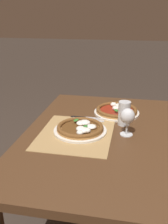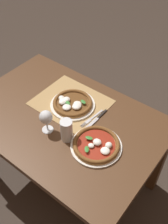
{
  "view_description": "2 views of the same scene",
  "coord_description": "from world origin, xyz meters",
  "px_view_note": "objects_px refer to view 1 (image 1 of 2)",
  "views": [
    {
      "loc": [
        1.32,
        0.16,
        1.38
      ],
      "look_at": [
        -0.12,
        -0.13,
        0.81
      ],
      "focal_mm": 42.0,
      "sensor_mm": 36.0,
      "label": 1
    },
    {
      "loc": [
        -0.82,
        0.83,
        1.96
      ],
      "look_at": [
        -0.11,
        -0.08,
        0.79
      ],
      "focal_mm": 42.0,
      "sensor_mm": 36.0,
      "label": 2
    }
  ],
  "objects_px": {
    "fork": "(89,120)",
    "knife": "(88,118)",
    "pizza_near": "(81,128)",
    "pizza_far": "(117,111)",
    "pint_glass": "(124,114)",
    "wine_glass": "(127,117)"
  },
  "relations": [
    {
      "from": "pint_glass",
      "to": "fork",
      "type": "height_order",
      "value": "pint_glass"
    },
    {
      "from": "pizza_far",
      "to": "pint_glass",
      "type": "bearing_deg",
      "value": 17.57
    },
    {
      "from": "fork",
      "to": "pizza_far",
      "type": "bearing_deg",
      "value": 133.47
    },
    {
      "from": "pint_glass",
      "to": "wine_glass",
      "type": "bearing_deg",
      "value": 9.11
    },
    {
      "from": "pizza_near",
      "to": "fork",
      "type": "xyz_separation_m",
      "value": [
        -0.17,
        0.01,
        -0.02
      ]
    },
    {
      "from": "knife",
      "to": "pizza_near",
      "type": "bearing_deg",
      "value": -0.73
    },
    {
      "from": "pizza_near",
      "to": "pint_glass",
      "type": "xyz_separation_m",
      "value": [
        -0.15,
        0.23,
        0.05
      ]
    },
    {
      "from": "pizza_near",
      "to": "pint_glass",
      "type": "height_order",
      "value": "pint_glass"
    },
    {
      "from": "pint_glass",
      "to": "pizza_far",
      "type": "bearing_deg",
      "value": -162.43
    },
    {
      "from": "pizza_far",
      "to": "pint_glass",
      "type": "xyz_separation_m",
      "value": [
        0.18,
        0.06,
        0.05
      ]
    },
    {
      "from": "pizza_near",
      "to": "pint_glass",
      "type": "distance_m",
      "value": 0.28
    },
    {
      "from": "pint_glass",
      "to": "fork",
      "type": "xyz_separation_m",
      "value": [
        -0.02,
        -0.22,
        -0.06
      ]
    },
    {
      "from": "fork",
      "to": "knife",
      "type": "height_order",
      "value": "knife"
    },
    {
      "from": "pizza_near",
      "to": "pizza_far",
      "type": "bearing_deg",
      "value": 151.83
    },
    {
      "from": "pizza_far",
      "to": "knife",
      "type": "bearing_deg",
      "value": -53.87
    },
    {
      "from": "pizza_far",
      "to": "knife",
      "type": "height_order",
      "value": "pizza_far"
    },
    {
      "from": "pizza_far",
      "to": "fork",
      "type": "relative_size",
      "value": 1.49
    },
    {
      "from": "pizza_far",
      "to": "pint_glass",
      "type": "distance_m",
      "value": 0.19
    },
    {
      "from": "pizza_near",
      "to": "pizza_far",
      "type": "distance_m",
      "value": 0.37
    },
    {
      "from": "pint_glass",
      "to": "fork",
      "type": "distance_m",
      "value": 0.23
    },
    {
      "from": "fork",
      "to": "knife",
      "type": "xyz_separation_m",
      "value": [
        -0.03,
        -0.01,
        0.0
      ]
    },
    {
      "from": "pizza_near",
      "to": "knife",
      "type": "distance_m",
      "value": 0.2
    }
  ]
}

